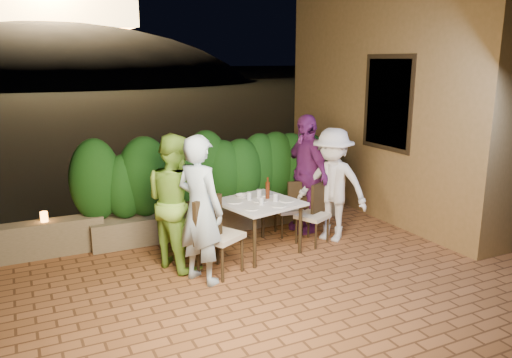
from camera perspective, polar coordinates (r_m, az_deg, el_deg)
ground at (r=6.23m, az=2.78°, el=-12.29°), size 400.00×400.00×0.00m
terrace_floor at (r=6.65m, az=0.67°, el=-11.05°), size 7.00×6.00×0.15m
building_wall at (r=9.36m, az=16.83°, el=11.79°), size 1.60×5.00×5.00m
window_pane at (r=8.50m, az=14.98°, el=8.41°), size 0.08×1.00×1.40m
window_frame at (r=8.49m, az=14.92°, el=8.40°), size 0.06×1.15×1.55m
planter at (r=8.16m, az=-3.76°, el=-4.28°), size 4.20×0.55×0.40m
hedge at (r=7.96m, az=-3.84°, el=0.87°), size 4.00×0.70×1.10m
parapet at (r=7.60m, az=-25.31°, el=-6.55°), size 2.20×0.30×0.50m
hill at (r=65.42m, az=-21.89°, el=6.65°), size 52.00×40.00×22.00m
dining_table at (r=7.12m, az=0.35°, el=-5.46°), size 1.20×1.20×0.75m
plate_nw at (r=6.64m, az=-0.53°, el=-3.40°), size 0.20×0.20×0.01m
plate_sw at (r=6.97m, az=-2.46°, el=-2.60°), size 0.23×0.23×0.01m
plate_ne at (r=7.04m, az=3.51°, el=-2.46°), size 0.21×0.21×0.01m
plate_se at (r=7.33m, az=1.03°, el=-1.79°), size 0.20×0.20×0.01m
plate_centre at (r=7.01m, az=0.48°, el=-2.49°), size 0.22×0.22×0.01m
plate_front at (r=6.79m, az=2.59°, el=-3.05°), size 0.21×0.21×0.01m
glass_nw at (r=6.82m, az=0.61°, el=-2.52°), size 0.06×0.06×0.11m
glass_sw at (r=7.06m, az=-0.80°, el=-1.95°), size 0.07×0.07×0.11m
glass_ne at (r=7.00m, az=2.23°, el=-2.11°), size 0.06×0.06×0.11m
glass_se at (r=7.17m, az=0.36°, el=-1.67°), size 0.07×0.07×0.12m
beer_bottle at (r=7.10m, az=1.33°, el=-1.03°), size 0.06×0.06×0.31m
bowl at (r=7.22m, az=-1.67°, el=-1.92°), size 0.20×0.20×0.04m
chair_left_front at (r=6.38m, az=-4.17°, el=-6.30°), size 0.67×0.67×1.06m
chair_left_back at (r=6.86m, az=-6.50°, el=-5.74°), size 0.55×0.55×0.88m
chair_right_front at (r=7.46m, az=6.47°, el=-4.06°), size 0.55×0.55×0.89m
chair_right_back at (r=7.81m, az=3.75°, el=-3.36°), size 0.46×0.46×0.85m
diner_blue at (r=6.07m, az=-6.42°, el=-3.52°), size 0.70×0.80×1.84m
diner_green at (r=6.57m, az=-9.17°, el=-2.53°), size 0.93×1.04×1.78m
diner_white at (r=7.55m, az=8.72°, el=-0.69°), size 1.13×1.27×1.71m
diner_purple at (r=7.90m, az=5.71°, el=0.63°), size 0.47×1.10×1.87m
parapet_lamp at (r=7.51m, az=-23.06°, el=-3.99°), size 0.10×0.10×0.14m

